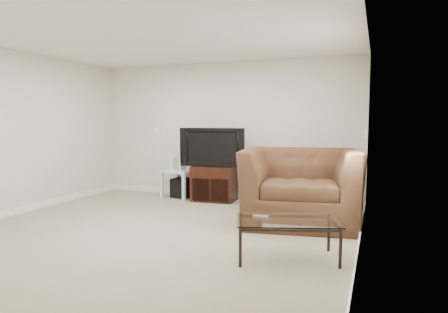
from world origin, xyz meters
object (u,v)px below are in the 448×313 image
at_px(tv_stand, 214,183).
at_px(recliner, 300,173).
at_px(coffee_table, 287,239).
at_px(side_table, 180,183).
at_px(television, 214,147).
at_px(subwoofer, 183,187).

distance_m(tv_stand, recliner, 2.01).
relative_size(recliner, coffee_table, 1.53).
relative_size(side_table, coffee_table, 0.52).
distance_m(television, coffee_table, 3.20).
bearing_deg(television, tv_stand, 91.45).
relative_size(tv_stand, side_table, 1.39).
bearing_deg(television, subwoofer, 168.16).
bearing_deg(side_table, recliner, -23.03).
bearing_deg(recliner, tv_stand, 140.97).
xyz_separation_m(television, recliner, (1.71, -0.95, -0.27)).
distance_m(tv_stand, subwoofer, 0.69).
bearing_deg(coffee_table, tv_stand, 126.46).
height_order(television, coffee_table, television).
xyz_separation_m(tv_stand, television, (0.00, -0.03, 0.66)).
bearing_deg(subwoofer, recliner, -23.68).
bearing_deg(subwoofer, television, -7.93).
distance_m(subwoofer, coffee_table, 3.62).
bearing_deg(coffee_table, recliner, 95.59).
bearing_deg(tv_stand, recliner, -35.24).
relative_size(subwoofer, recliner, 0.22).
distance_m(television, subwoofer, 1.04).
xyz_separation_m(tv_stand, coffee_table, (1.86, -2.52, -0.11)).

